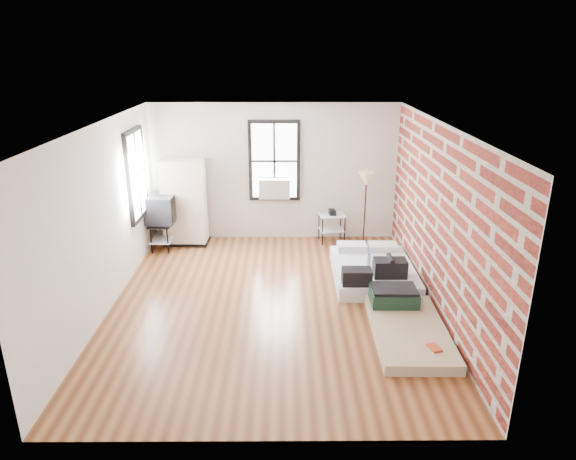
{
  "coord_description": "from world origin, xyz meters",
  "views": [
    {
      "loc": [
        0.21,
        -7.24,
        3.85
      ],
      "look_at": [
        0.26,
        0.3,
        1.13
      ],
      "focal_mm": 32.0,
      "sensor_mm": 36.0,
      "label": 1
    }
  ],
  "objects_px": {
    "floor_lamp": "(366,183)",
    "tv_stand": "(162,210)",
    "wardrobe": "(185,203)",
    "mattress_main": "(373,270)",
    "side_table": "(332,220)",
    "mattress_bare": "(405,322)"
  },
  "relations": [
    {
      "from": "wardrobe",
      "to": "tv_stand",
      "type": "distance_m",
      "value": 0.48
    },
    {
      "from": "floor_lamp",
      "to": "tv_stand",
      "type": "height_order",
      "value": "floor_lamp"
    },
    {
      "from": "mattress_main",
      "to": "wardrobe",
      "type": "bearing_deg",
      "value": 154.23
    },
    {
      "from": "wardrobe",
      "to": "floor_lamp",
      "type": "xyz_separation_m",
      "value": [
        3.64,
        0.0,
        0.4
      ]
    },
    {
      "from": "wardrobe",
      "to": "side_table",
      "type": "distance_m",
      "value": 3.01
    },
    {
      "from": "floor_lamp",
      "to": "tv_stand",
      "type": "distance_m",
      "value": 4.08
    },
    {
      "from": "wardrobe",
      "to": "floor_lamp",
      "type": "bearing_deg",
      "value": 2.74
    },
    {
      "from": "mattress_main",
      "to": "floor_lamp",
      "type": "height_order",
      "value": "floor_lamp"
    },
    {
      "from": "mattress_bare",
      "to": "tv_stand",
      "type": "relative_size",
      "value": 1.74
    },
    {
      "from": "floor_lamp",
      "to": "tv_stand",
      "type": "xyz_separation_m",
      "value": [
        -4.05,
        -0.25,
        -0.48
      ]
    },
    {
      "from": "tv_stand",
      "to": "mattress_main",
      "type": "bearing_deg",
      "value": -18.52
    },
    {
      "from": "floor_lamp",
      "to": "mattress_bare",
      "type": "bearing_deg",
      "value": -88.39
    },
    {
      "from": "mattress_main",
      "to": "side_table",
      "type": "height_order",
      "value": "side_table"
    },
    {
      "from": "mattress_bare",
      "to": "wardrobe",
      "type": "distance_m",
      "value": 5.15
    },
    {
      "from": "floor_lamp",
      "to": "mattress_main",
      "type": "bearing_deg",
      "value": -92.86
    },
    {
      "from": "wardrobe",
      "to": "floor_lamp",
      "type": "relative_size",
      "value": 1.16
    },
    {
      "from": "mattress_bare",
      "to": "floor_lamp",
      "type": "bearing_deg",
      "value": 92.58
    },
    {
      "from": "mattress_main",
      "to": "side_table",
      "type": "xyz_separation_m",
      "value": [
        -0.57,
        1.81,
        0.31
      ]
    },
    {
      "from": "mattress_main",
      "to": "mattress_bare",
      "type": "xyz_separation_m",
      "value": [
        0.18,
        -1.72,
        -0.04
      ]
    },
    {
      "from": "mattress_bare",
      "to": "side_table",
      "type": "distance_m",
      "value": 3.63
    },
    {
      "from": "mattress_main",
      "to": "tv_stand",
      "type": "height_order",
      "value": "tv_stand"
    },
    {
      "from": "side_table",
      "to": "tv_stand",
      "type": "bearing_deg",
      "value": -174.6
    }
  ]
}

